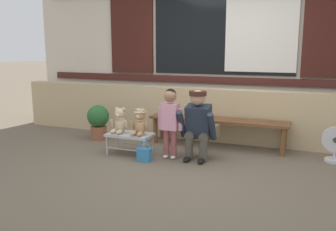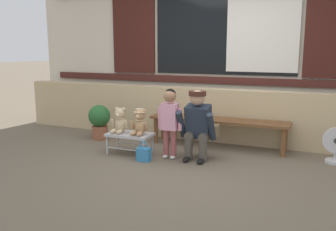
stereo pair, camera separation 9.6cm
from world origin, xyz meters
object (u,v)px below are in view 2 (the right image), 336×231
object	(u,v)px
wooden_bench_long	(218,123)
handbag_on_ground	(144,154)
floor_fan	(336,146)
potted_plant	(99,120)
small_display_bench	(130,136)
teddy_bear_plain	(120,121)
child_standing	(170,116)
adult_crouching	(199,125)
teddy_bear_with_hat	(140,122)

from	to	relation	value
wooden_bench_long	handbag_on_ground	bearing A→B (deg)	-123.83
floor_fan	potted_plant	bearing A→B (deg)	-178.13
small_display_bench	teddy_bear_plain	distance (m)	0.25
child_standing	adult_crouching	xyz separation A→B (m)	(0.37, 0.11, -0.11)
potted_plant	wooden_bench_long	bearing A→B (deg)	8.33
wooden_bench_long	small_display_bench	distance (m)	1.35
teddy_bear_with_hat	child_standing	size ratio (longest dim) A/B	0.38
adult_crouching	teddy_bear_plain	bearing A→B (deg)	-172.75
teddy_bear_with_hat	handbag_on_ground	size ratio (longest dim) A/B	1.34
child_standing	wooden_bench_long	bearing A→B (deg)	60.88
teddy_bear_with_hat	adult_crouching	size ratio (longest dim) A/B	0.38
wooden_bench_long	floor_fan	world-z (taller)	floor_fan
teddy_bear_with_hat	potted_plant	world-z (taller)	teddy_bear_with_hat
wooden_bench_long	floor_fan	bearing A→B (deg)	-5.85
teddy_bear_plain	adult_crouching	xyz separation A→B (m)	(1.13, 0.14, 0.02)
child_standing	potted_plant	world-z (taller)	child_standing
teddy_bear_plain	adult_crouching	size ratio (longest dim) A/B	0.38
wooden_bench_long	handbag_on_ground	world-z (taller)	wooden_bench_long
small_display_bench	child_standing	bearing A→B (deg)	3.65
handbag_on_ground	child_standing	bearing A→B (deg)	44.41
teddy_bear_with_hat	child_standing	distance (m)	0.46
wooden_bench_long	adult_crouching	bearing A→B (deg)	-96.23
small_display_bench	adult_crouching	size ratio (longest dim) A/B	0.67
potted_plant	floor_fan	distance (m)	3.57
adult_crouching	handbag_on_ground	distance (m)	0.83
child_standing	floor_fan	xyz separation A→B (m)	(2.08, 0.64, -0.35)
teddy_bear_plain	teddy_bear_with_hat	bearing A→B (deg)	0.13
handbag_on_ground	potted_plant	xyz separation A→B (m)	(-1.22, 0.79, 0.23)
teddy_bear_with_hat	floor_fan	bearing A→B (deg)	15.05
teddy_bear_with_hat	floor_fan	xyz separation A→B (m)	(2.52, 0.68, -0.23)
teddy_bear_plain	floor_fan	size ratio (longest dim) A/B	0.76
teddy_bear_plain	child_standing	xyz separation A→B (m)	(0.76, 0.04, 0.13)
handbag_on_ground	small_display_bench	bearing A→B (deg)	146.09
small_display_bench	handbag_on_ground	xyz separation A→B (m)	(0.33, -0.22, -0.17)
wooden_bench_long	potted_plant	world-z (taller)	potted_plant
teddy_bear_with_hat	handbag_on_ground	xyz separation A→B (m)	(0.17, -0.23, -0.38)
child_standing	handbag_on_ground	bearing A→B (deg)	-135.59
teddy_bear_plain	handbag_on_ground	world-z (taller)	teddy_bear_plain
teddy_bear_plain	child_standing	world-z (taller)	child_standing
small_display_bench	teddy_bear_plain	world-z (taller)	teddy_bear_plain
wooden_bench_long	handbag_on_ground	size ratio (longest dim) A/B	7.72
handbag_on_ground	potted_plant	size ratio (longest dim) A/B	0.48
child_standing	adult_crouching	distance (m)	0.40
adult_crouching	potted_plant	world-z (taller)	adult_crouching
adult_crouching	floor_fan	world-z (taller)	adult_crouching
adult_crouching	handbag_on_ground	bearing A→B (deg)	-150.09
wooden_bench_long	teddy_bear_with_hat	size ratio (longest dim) A/B	5.78
child_standing	potted_plant	bearing A→B (deg)	160.51
potted_plant	handbag_on_ground	bearing A→B (deg)	-32.86
wooden_bench_long	teddy_bear_plain	bearing A→B (deg)	-145.04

